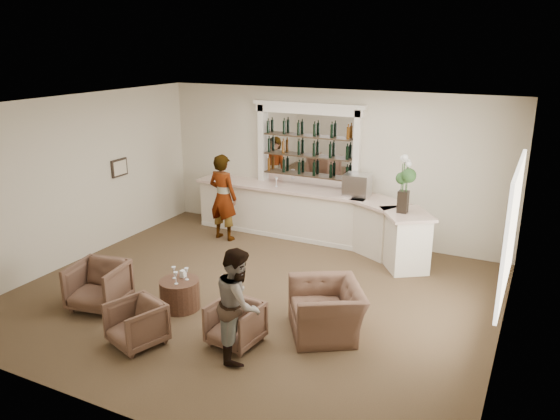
# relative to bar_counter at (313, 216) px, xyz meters

# --- Properties ---
(ground) EXTENTS (8.00, 8.00, 0.00)m
(ground) POSITION_rel_bar_counter_xyz_m (0.16, -3.00, -0.57)
(ground) COLOR brown
(ground) RESTS_ON ground
(room_shell) EXTENTS (8.04, 7.02, 3.32)m
(room_shell) POSITION_rel_bar_counter_xyz_m (0.33, -2.29, 1.77)
(room_shell) COLOR beige
(room_shell) RESTS_ON ground
(bar_counter) EXTENTS (5.72, 1.80, 1.14)m
(bar_counter) POSITION_rel_bar_counter_xyz_m (0.00, 0.00, 0.00)
(bar_counter) COLOR white
(bar_counter) RESTS_ON ground
(back_bar_alcove) EXTENTS (2.64, 0.25, 3.00)m
(back_bar_alcove) POSITION_rel_bar_counter_xyz_m (-0.34, 0.41, 1.46)
(back_bar_alcove) COLOR white
(back_bar_alcove) RESTS_ON ground
(cocktail_table) EXTENTS (0.66, 0.66, 0.50)m
(cocktail_table) POSITION_rel_bar_counter_xyz_m (-0.71, -3.94, -0.32)
(cocktail_table) COLOR #533124
(cocktail_table) RESTS_ON ground
(sommelier) EXTENTS (0.75, 0.54, 1.94)m
(sommelier) POSITION_rel_bar_counter_xyz_m (-1.85, -0.75, 0.39)
(sommelier) COLOR gray
(sommelier) RESTS_ON ground
(guest) EXTENTS (0.89, 0.97, 1.62)m
(guest) POSITION_rel_bar_counter_xyz_m (0.90, -4.73, 0.23)
(guest) COLOR gray
(guest) RESTS_ON ground
(armchair_left) EXTENTS (0.97, 0.99, 0.78)m
(armchair_left) POSITION_rel_bar_counter_xyz_m (-1.94, -4.51, -0.18)
(armchair_left) COLOR brown
(armchair_left) RESTS_ON ground
(armchair_center) EXTENTS (0.91, 0.92, 0.66)m
(armchair_center) POSITION_rel_bar_counter_xyz_m (-0.59, -5.15, -0.24)
(armchair_center) COLOR brown
(armchair_center) RESTS_ON ground
(armchair_right) EXTENTS (0.76, 0.78, 0.65)m
(armchair_right) POSITION_rel_bar_counter_xyz_m (0.70, -4.49, -0.25)
(armchair_right) COLOR brown
(armchair_right) RESTS_ON ground
(armchair_far) EXTENTS (1.50, 1.55, 0.77)m
(armchair_far) POSITION_rel_bar_counter_xyz_m (1.77, -3.60, -0.19)
(armchair_far) COLOR brown
(armchair_far) RESTS_ON ground
(espresso_machine) EXTENTS (0.55, 0.47, 0.47)m
(espresso_machine) POSITION_rel_bar_counter_xyz_m (0.96, 0.10, 0.80)
(espresso_machine) COLOR silver
(espresso_machine) RESTS_ON bar_counter
(flower_vase) EXTENTS (0.30, 0.30, 1.12)m
(flower_vase) POSITION_rel_bar_counter_xyz_m (2.12, -0.63, 1.20)
(flower_vase) COLOR black
(flower_vase) RESTS_ON bar_counter
(wine_glass_bar_left) EXTENTS (0.07, 0.07, 0.21)m
(wine_glass_bar_left) POSITION_rel_bar_counter_xyz_m (-0.93, 0.05, 0.67)
(wine_glass_bar_left) COLOR white
(wine_glass_bar_left) RESTS_ON bar_counter
(wine_glass_bar_right) EXTENTS (0.07, 0.07, 0.21)m
(wine_glass_bar_right) POSITION_rel_bar_counter_xyz_m (-0.91, 0.02, 0.67)
(wine_glass_bar_right) COLOR white
(wine_glass_bar_right) RESTS_ON bar_counter
(wine_glass_tbl_a) EXTENTS (0.07, 0.07, 0.21)m
(wine_glass_tbl_a) POSITION_rel_bar_counter_xyz_m (-0.83, -3.91, 0.03)
(wine_glass_tbl_a) COLOR white
(wine_glass_tbl_a) RESTS_ON cocktail_table
(wine_glass_tbl_b) EXTENTS (0.07, 0.07, 0.21)m
(wine_glass_tbl_b) POSITION_rel_bar_counter_xyz_m (-0.61, -3.86, 0.03)
(wine_glass_tbl_b) COLOR white
(wine_glass_tbl_b) RESTS_ON cocktail_table
(wine_glass_tbl_c) EXTENTS (0.07, 0.07, 0.21)m
(wine_glass_tbl_c) POSITION_rel_bar_counter_xyz_m (-0.67, -4.07, 0.03)
(wine_glass_tbl_c) COLOR white
(wine_glass_tbl_c) RESTS_ON cocktail_table
(napkin_holder) EXTENTS (0.08, 0.08, 0.12)m
(napkin_holder) POSITION_rel_bar_counter_xyz_m (-0.73, -3.80, -0.01)
(napkin_holder) COLOR silver
(napkin_holder) RESTS_ON cocktail_table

